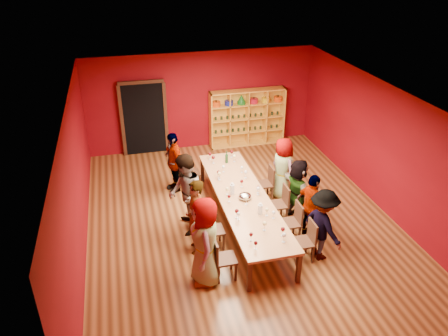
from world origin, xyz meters
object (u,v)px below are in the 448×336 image
at_px(person_right_0, 323,225).
at_px(person_left_0, 205,242).
at_px(chair_person_left_1, 210,228).
at_px(person_right_3, 283,169).
at_px(tasting_table, 242,197).
at_px(shelving_unit, 247,115).
at_px(chair_person_right_1, 294,220).
at_px(wine_bottle, 227,158).
at_px(chair_person_left_0, 221,257).
at_px(person_left_1, 195,217).
at_px(person_left_4, 174,162).
at_px(chair_person_left_2, 203,209).
at_px(spittoon_bowl, 245,196).
at_px(chair_person_right_0, 307,239).
at_px(chair_person_right_2, 281,202).
at_px(chair_person_right_3, 267,181).
at_px(person_right_2, 298,190).
at_px(person_left_2, 185,195).
at_px(person_right_1, 312,207).
at_px(chair_person_left_4, 188,171).

bearing_deg(person_right_0, person_left_0, 77.52).
xyz_separation_m(chair_person_left_1, person_right_3, (2.22, 1.61, 0.31)).
xyz_separation_m(tasting_table, person_right_3, (1.31, 0.90, 0.11)).
relative_size(tasting_table, shelving_unit, 1.88).
distance_m(chair_person_right_1, wine_bottle, 2.70).
bearing_deg(chair_person_left_0, person_left_1, 107.54).
bearing_deg(tasting_table, shelving_unit, 72.08).
height_order(chair_person_left_0, person_left_4, person_left_4).
bearing_deg(chair_person_left_2, spittoon_bowl, -12.33).
relative_size(chair_person_right_0, chair_person_right_2, 1.00).
bearing_deg(shelving_unit, tasting_table, -107.92).
height_order(chair_person_left_2, chair_person_right_3, same).
height_order(shelving_unit, person_right_2, shelving_unit).
relative_size(person_left_4, chair_person_right_2, 1.82).
distance_m(person_left_1, person_left_2, 0.76).
relative_size(chair_person_right_0, chair_person_right_3, 1.00).
distance_m(chair_person_left_0, person_right_3, 3.41).
relative_size(chair_person_right_0, spittoon_bowl, 3.05).
xyz_separation_m(person_left_4, person_right_3, (2.59, -1.03, -0.00)).
relative_size(person_right_1, chair_person_right_2, 1.72).
xyz_separation_m(chair_person_left_2, person_right_0, (2.14, -1.60, 0.29)).
bearing_deg(spittoon_bowl, person_left_2, 171.21).
bearing_deg(chair_person_right_0, person_left_1, 158.30).
relative_size(chair_person_left_1, chair_person_right_2, 1.00).
distance_m(person_left_4, person_right_0, 4.29).
bearing_deg(person_left_4, wine_bottle, 63.86).
bearing_deg(person_left_2, person_right_2, 90.50).
relative_size(person_right_1, wine_bottle, 4.82).
bearing_deg(chair_person_right_2, person_left_2, 176.40).
bearing_deg(chair_person_right_2, chair_person_right_3, 90.00).
bearing_deg(shelving_unit, chair_person_left_0, -111.07).
bearing_deg(chair_person_right_3, person_right_2, -68.41).
bearing_deg(person_left_0, chair_person_left_1, 168.67).
bearing_deg(person_left_4, chair_person_left_0, -9.75).
height_order(chair_person_right_1, chair_person_right_3, same).
bearing_deg(person_right_0, chair_person_left_1, 53.17).
relative_size(chair_person_left_1, person_right_2, 0.58).
xyz_separation_m(shelving_unit, person_left_0, (-2.61, -5.99, -0.08)).
bearing_deg(spittoon_bowl, chair_person_right_2, 4.02).
distance_m(chair_person_left_0, chair_person_left_4, 3.60).
xyz_separation_m(chair_person_left_2, chair_person_right_2, (1.82, -0.14, 0.00)).
distance_m(chair_person_left_2, chair_person_right_3, 2.01).
height_order(person_left_4, chair_person_right_1, person_left_4).
bearing_deg(chair_person_left_1, person_left_4, 98.02).
bearing_deg(chair_person_left_4, person_left_0, -94.79).
relative_size(person_left_4, person_right_2, 1.06).
xyz_separation_m(person_right_1, person_right_3, (0.00, 1.76, 0.04)).
xyz_separation_m(chair_person_right_0, spittoon_bowl, (-0.90, 1.40, 0.32)).
bearing_deg(chair_person_left_0, person_right_2, 35.51).
height_order(chair_person_left_2, chair_person_right_1, same).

